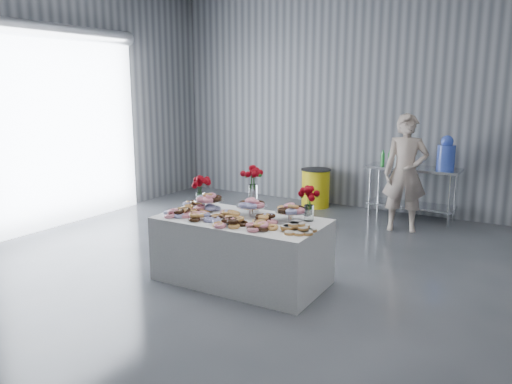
# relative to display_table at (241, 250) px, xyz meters

# --- Properties ---
(ground) EXTENTS (9.00, 9.00, 0.00)m
(ground) POSITION_rel_display_table_xyz_m (0.10, -0.29, -0.38)
(ground) COLOR #3A3C42
(ground) RESTS_ON ground
(room_walls) EXTENTS (8.04, 9.04, 4.02)m
(room_walls) POSITION_rel_display_table_xyz_m (-0.18, -0.22, 2.26)
(room_walls) COLOR gray
(room_walls) RESTS_ON ground
(display_table) EXTENTS (1.92, 1.03, 0.75)m
(display_table) POSITION_rel_display_table_xyz_m (0.00, 0.00, 0.00)
(display_table) COLOR white
(display_table) RESTS_ON ground
(prep_table) EXTENTS (1.50, 0.60, 0.90)m
(prep_table) POSITION_rel_display_table_xyz_m (0.98, 3.81, 0.24)
(prep_table) COLOR silver
(prep_table) RESTS_ON ground
(donut_mounds) EXTENTS (1.82, 0.83, 0.09)m
(donut_mounds) POSITION_rel_display_table_xyz_m (0.00, -0.05, 0.42)
(donut_mounds) COLOR gold
(donut_mounds) RESTS_ON display_table
(cake_stand_left) EXTENTS (0.36, 0.36, 0.17)m
(cake_stand_left) POSITION_rel_display_table_xyz_m (-0.55, 0.14, 0.52)
(cake_stand_left) COLOR silver
(cake_stand_left) RESTS_ON display_table
(cake_stand_mid) EXTENTS (0.36, 0.36, 0.17)m
(cake_stand_mid) POSITION_rel_display_table_xyz_m (0.05, 0.15, 0.52)
(cake_stand_mid) COLOR silver
(cake_stand_mid) RESTS_ON display_table
(cake_stand_right) EXTENTS (0.36, 0.36, 0.17)m
(cake_stand_right) POSITION_rel_display_table_xyz_m (0.55, 0.16, 0.52)
(cake_stand_right) COLOR silver
(cake_stand_right) RESTS_ON display_table
(danish_pile) EXTENTS (0.48, 0.48, 0.11)m
(danish_pile) POSITION_rel_display_table_xyz_m (0.75, -0.14, 0.43)
(danish_pile) COLOR silver
(danish_pile) RESTS_ON display_table
(bouquet_left) EXTENTS (0.26, 0.26, 0.42)m
(bouquet_left) POSITION_rel_display_table_xyz_m (-0.75, 0.24, 0.67)
(bouquet_left) COLOR white
(bouquet_left) RESTS_ON display_table
(bouquet_right) EXTENTS (0.26, 0.26, 0.42)m
(bouquet_right) POSITION_rel_display_table_xyz_m (0.69, 0.31, 0.67)
(bouquet_right) COLOR white
(bouquet_right) RESTS_ON display_table
(bouquet_center) EXTENTS (0.26, 0.26, 0.57)m
(bouquet_center) POSITION_rel_display_table_xyz_m (-0.06, 0.35, 0.75)
(bouquet_center) COLOR silver
(bouquet_center) RESTS_ON display_table
(water_jug) EXTENTS (0.28, 0.28, 0.55)m
(water_jug) POSITION_rel_display_table_xyz_m (1.48, 3.81, 0.77)
(water_jug) COLOR #4567EC
(water_jug) RESTS_ON prep_table
(drink_bottles) EXTENTS (0.54, 0.08, 0.27)m
(drink_bottles) POSITION_rel_display_table_xyz_m (0.66, 3.71, 0.66)
(drink_bottles) COLOR #268C33
(drink_bottles) RESTS_ON prep_table
(person) EXTENTS (0.76, 0.61, 1.82)m
(person) POSITION_rel_display_table_xyz_m (1.03, 3.09, 0.54)
(person) COLOR #CC8C93
(person) RESTS_ON ground
(trash_barrel) EXTENTS (0.56, 0.56, 0.72)m
(trash_barrel) POSITION_rel_display_table_xyz_m (-0.79, 3.81, -0.01)
(trash_barrel) COLOR yellow
(trash_barrel) RESTS_ON ground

